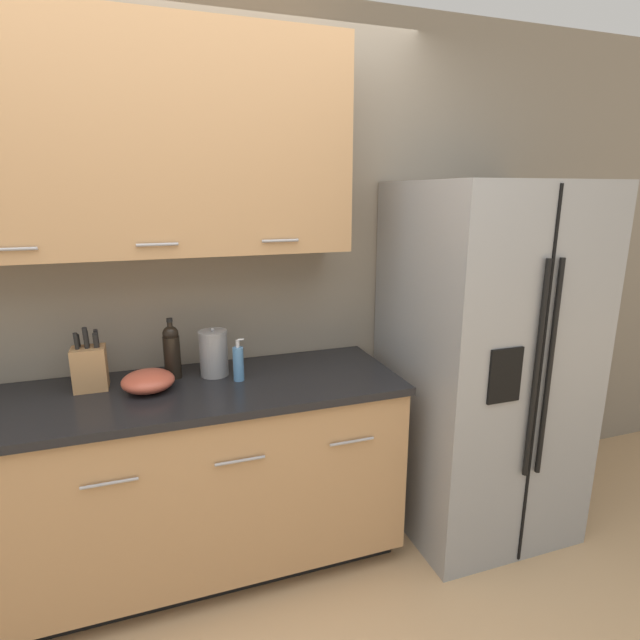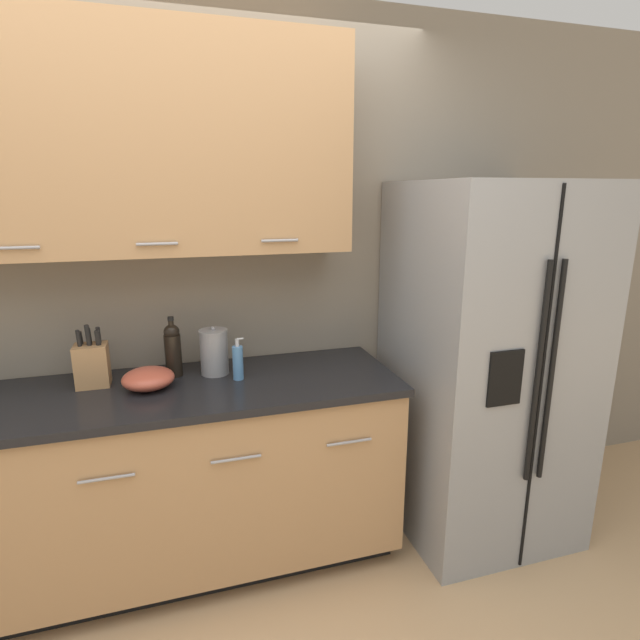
{
  "view_description": "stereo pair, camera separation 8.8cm",
  "coord_description": "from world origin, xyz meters",
  "px_view_note": "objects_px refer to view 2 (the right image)",
  "views": [
    {
      "loc": [
        -0.1,
        -1.17,
        1.73
      ],
      "look_at": [
        0.63,
        0.93,
        1.16
      ],
      "focal_mm": 28.0,
      "sensor_mm": 36.0,
      "label": 1
    },
    {
      "loc": [
        -0.02,
        -1.2,
        1.73
      ],
      "look_at": [
        0.63,
        0.93,
        1.16
      ],
      "focal_mm": 28.0,
      "sensor_mm": 36.0,
      "label": 2
    }
  ],
  "objects_px": {
    "refrigerator": "(484,363)",
    "mixing_bowl": "(148,379)",
    "wine_bottle": "(173,349)",
    "knife_block": "(92,364)",
    "steel_canister": "(214,352)",
    "soap_dispenser": "(238,362)"
  },
  "relations": [
    {
      "from": "refrigerator",
      "to": "mixing_bowl",
      "type": "height_order",
      "value": "refrigerator"
    },
    {
      "from": "refrigerator",
      "to": "wine_bottle",
      "type": "distance_m",
      "value": 1.52
    },
    {
      "from": "wine_bottle",
      "to": "mixing_bowl",
      "type": "relative_size",
      "value": 1.27
    },
    {
      "from": "knife_block",
      "to": "steel_canister",
      "type": "relative_size",
      "value": 1.24
    },
    {
      "from": "knife_block",
      "to": "wine_bottle",
      "type": "relative_size",
      "value": 1.01
    },
    {
      "from": "steel_canister",
      "to": "mixing_bowl",
      "type": "relative_size",
      "value": 1.04
    },
    {
      "from": "wine_bottle",
      "to": "mixing_bowl",
      "type": "bearing_deg",
      "value": -130.38
    },
    {
      "from": "soap_dispenser",
      "to": "wine_bottle",
      "type": "bearing_deg",
      "value": 154.58
    },
    {
      "from": "mixing_bowl",
      "to": "soap_dispenser",
      "type": "bearing_deg",
      "value": -0.32
    },
    {
      "from": "knife_block",
      "to": "steel_canister",
      "type": "distance_m",
      "value": 0.52
    },
    {
      "from": "wine_bottle",
      "to": "knife_block",
      "type": "bearing_deg",
      "value": -175.75
    },
    {
      "from": "wine_bottle",
      "to": "mixing_bowl",
      "type": "xyz_separation_m",
      "value": [
        -0.11,
        -0.13,
        -0.08
      ]
    },
    {
      "from": "knife_block",
      "to": "mixing_bowl",
      "type": "xyz_separation_m",
      "value": [
        0.23,
        -0.1,
        -0.06
      ]
    },
    {
      "from": "wine_bottle",
      "to": "mixing_bowl",
      "type": "distance_m",
      "value": 0.19
    },
    {
      "from": "knife_block",
      "to": "steel_canister",
      "type": "xyz_separation_m",
      "value": [
        0.52,
        -0.0,
        0.01
      ]
    },
    {
      "from": "soap_dispenser",
      "to": "refrigerator",
      "type": "bearing_deg",
      "value": -4.63
    },
    {
      "from": "knife_block",
      "to": "mixing_bowl",
      "type": "relative_size",
      "value": 1.28
    },
    {
      "from": "steel_canister",
      "to": "mixing_bowl",
      "type": "xyz_separation_m",
      "value": [
        -0.29,
        -0.1,
        -0.06
      ]
    },
    {
      "from": "refrigerator",
      "to": "steel_canister",
      "type": "height_order",
      "value": "refrigerator"
    },
    {
      "from": "steel_canister",
      "to": "refrigerator",
      "type": "bearing_deg",
      "value": -8.79
    },
    {
      "from": "refrigerator",
      "to": "knife_block",
      "type": "distance_m",
      "value": 1.85
    },
    {
      "from": "wine_bottle",
      "to": "steel_canister",
      "type": "relative_size",
      "value": 1.23
    }
  ]
}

